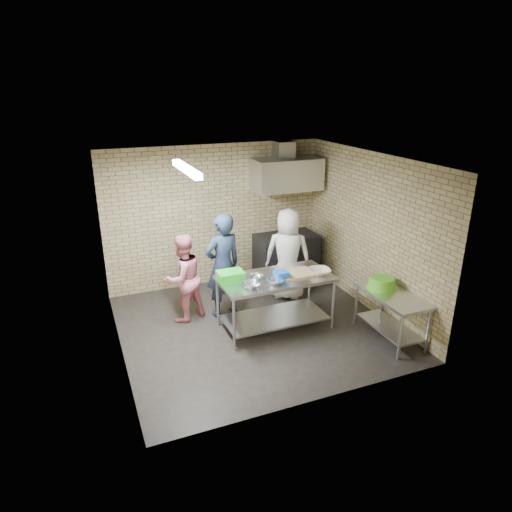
{
  "coord_description": "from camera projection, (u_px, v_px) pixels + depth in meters",
  "views": [
    {
      "loc": [
        -2.47,
        -6.06,
        3.73
      ],
      "look_at": [
        0.1,
        0.2,
        1.15
      ],
      "focal_mm": 31.97,
      "sensor_mm": 36.0,
      "label": 1
    }
  ],
  "objects": [
    {
      "name": "range_hood",
      "position": [
        287.0,
        174.0,
        8.65
      ],
      "size": [
        1.3,
        0.6,
        0.6
      ],
      "primitive_type": "cube",
      "color": "silver",
      "rests_on": "back_wall"
    },
    {
      "name": "hood_duct",
      "position": [
        284.0,
        149.0,
        8.62
      ],
      "size": [
        0.35,
        0.3,
        0.3
      ],
      "primitive_type": "cube",
      "color": "#A5A8AD",
      "rests_on": "back_wall"
    },
    {
      "name": "mixing_bowl_a",
      "position": [
        250.0,
        285.0,
        6.75
      ],
      "size": [
        0.31,
        0.31,
        0.07
      ],
      "primitive_type": "imported",
      "rotation": [
        0.0,
        0.0,
        -0.14
      ],
      "color": "silver",
      "rests_on": "prep_table"
    },
    {
      "name": "blue_tub",
      "position": [
        281.0,
        275.0,
        7.03
      ],
      "size": [
        0.2,
        0.2,
        0.13
      ],
      "primitive_type": "cube",
      "color": "blue",
      "rests_on": "prep_table"
    },
    {
      "name": "bottle_green",
      "position": [
        303.0,
        175.0,
        9.0
      ],
      "size": [
        0.06,
        0.06,
        0.15
      ],
      "primitive_type": "cylinder",
      "color": "green",
      "rests_on": "wall_shelf"
    },
    {
      "name": "left_wall",
      "position": [
        113.0,
        269.0,
        6.22
      ],
      "size": [
        0.06,
        4.0,
        2.7
      ],
      "primitive_type": "cube",
      "color": "tan",
      "rests_on": "ground"
    },
    {
      "name": "wall_shelf",
      "position": [
        296.0,
        181.0,
        8.98
      ],
      "size": [
        0.8,
        0.2,
        0.04
      ],
      "primitive_type": "cube",
      "color": "#3F2B19",
      "rests_on": "back_wall"
    },
    {
      "name": "back_wall",
      "position": [
        215.0,
        216.0,
        8.69
      ],
      "size": [
        4.2,
        0.06,
        2.7
      ],
      "primitive_type": "cube",
      "color": "tan",
      "rests_on": "ground"
    },
    {
      "name": "ceramic_bowl",
      "position": [
        320.0,
        271.0,
        7.22
      ],
      "size": [
        0.38,
        0.38,
        0.08
      ],
      "primitive_type": "imported",
      "rotation": [
        0.0,
        0.0,
        -0.14
      ],
      "color": "beige",
      "rests_on": "prep_table"
    },
    {
      "name": "mixing_bowl_c",
      "position": [
        276.0,
        282.0,
        6.88
      ],
      "size": [
        0.29,
        0.29,
        0.06
      ],
      "primitive_type": "imported",
      "rotation": [
        0.0,
        0.0,
        -0.14
      ],
      "color": "silver",
      "rests_on": "prep_table"
    },
    {
      "name": "cutting_board",
      "position": [
        296.0,
        273.0,
        7.22
      ],
      "size": [
        0.54,
        0.41,
        0.03
      ],
      "primitive_type": "cube",
      "color": "tan",
      "rests_on": "prep_table"
    },
    {
      "name": "right_wall",
      "position": [
        370.0,
        233.0,
        7.71
      ],
      "size": [
        0.06,
        4.0,
        2.7
      ],
      "primitive_type": "cube",
      "color": "tan",
      "rests_on": "ground"
    },
    {
      "name": "front_wall",
      "position": [
        321.0,
        304.0,
        5.23
      ],
      "size": [
        4.2,
        0.06,
        2.7
      ],
      "primitive_type": "cube",
      "color": "tan",
      "rests_on": "ground"
    },
    {
      "name": "floor",
      "position": [
        255.0,
        326.0,
        7.44
      ],
      "size": [
        4.2,
        4.2,
        0.0
      ],
      "primitive_type": "plane",
      "color": "black",
      "rests_on": "ground"
    },
    {
      "name": "fluorescent_fixture",
      "position": [
        186.0,
        169.0,
        6.15
      ],
      "size": [
        0.1,
        1.25,
        0.08
      ],
      "primitive_type": "cube",
      "color": "white",
      "rests_on": "ceiling"
    },
    {
      "name": "green_crate",
      "position": [
        231.0,
        276.0,
        6.94
      ],
      "size": [
        0.39,
        0.3,
        0.16
      ],
      "primitive_type": "cube",
      "color": "green",
      "rests_on": "prep_table"
    },
    {
      "name": "stove",
      "position": [
        286.0,
        256.0,
        9.19
      ],
      "size": [
        1.2,
        0.7,
        0.9
      ],
      "primitive_type": "cube",
      "color": "black",
      "rests_on": "floor"
    },
    {
      "name": "side_counter",
      "position": [
        390.0,
        316.0,
        7.0
      ],
      "size": [
        0.6,
        1.2,
        0.75
      ],
      "primitive_type": "cube",
      "color": "silver",
      "rests_on": "floor"
    },
    {
      "name": "woman_white",
      "position": [
        288.0,
        254.0,
        8.2
      ],
      "size": [
        0.98,
        0.87,
        1.68
      ],
      "primitive_type": "imported",
      "rotation": [
        0.0,
        0.0,
        2.64
      ],
      "color": "white",
      "rests_on": "floor"
    },
    {
      "name": "bottle_red",
      "position": [
        285.0,
        176.0,
        8.85
      ],
      "size": [
        0.07,
        0.07,
        0.18
      ],
      "primitive_type": "cylinder",
      "color": "#B22619",
      "rests_on": "wall_shelf"
    },
    {
      "name": "man_navy",
      "position": [
        223.0,
        266.0,
        7.55
      ],
      "size": [
        0.72,
        0.54,
        1.78
      ],
      "primitive_type": "imported",
      "rotation": [
        0.0,
        0.0,
        3.34
      ],
      "color": "#151C34",
      "rests_on": "floor"
    },
    {
      "name": "prep_table",
      "position": [
        275.0,
        302.0,
        7.27
      ],
      "size": [
        1.77,
        0.89,
        0.89
      ],
      "primitive_type": "cube",
      "color": "#B5B7BC",
      "rests_on": "floor"
    },
    {
      "name": "woman_pink",
      "position": [
        183.0,
        278.0,
        7.45
      ],
      "size": [
        0.88,
        0.8,
        1.48
      ],
      "primitive_type": "imported",
      "rotation": [
        0.0,
        0.0,
        3.54
      ],
      "color": "#CE6D7D",
      "rests_on": "floor"
    },
    {
      "name": "green_basin",
      "position": [
        382.0,
        283.0,
        7.04
      ],
      "size": [
        0.46,
        0.46,
        0.17
      ],
      "primitive_type": null,
      "color": "#59C626",
      "rests_on": "side_counter"
    },
    {
      "name": "mixing_bowl_b",
      "position": [
        257.0,
        277.0,
        7.04
      ],
      "size": [
        0.24,
        0.24,
        0.07
      ],
      "primitive_type": "imported",
      "rotation": [
        0.0,
        0.0,
        -0.14
      ],
      "color": "silver",
      "rests_on": "prep_table"
    },
    {
      "name": "ceiling",
      "position": [
        255.0,
        160.0,
        6.48
      ],
      "size": [
        4.2,
        4.2,
        0.0
      ],
      "primitive_type": "plane",
      "rotation": [
        3.14,
        0.0,
        0.0
      ],
      "color": "black",
      "rests_on": "ground"
    }
  ]
}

